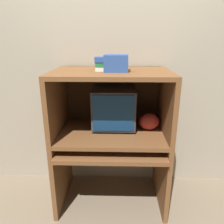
# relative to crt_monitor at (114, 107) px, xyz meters

# --- Properties ---
(ground_plane) EXTENTS (12.00, 12.00, 0.00)m
(ground_plane) POSITION_rel_crt_monitor_xyz_m (-0.02, -0.45, -0.96)
(ground_plane) COLOR #756651
(wall_back) EXTENTS (6.00, 0.06, 2.60)m
(wall_back) POSITION_rel_crt_monitor_xyz_m (-0.02, 0.28, 0.34)
(wall_back) COLOR gray
(wall_back) RESTS_ON ground_plane
(desk_base) EXTENTS (1.03, 0.71, 0.65)m
(desk_base) POSITION_rel_crt_monitor_xyz_m (-0.02, -0.16, -0.53)
(desk_base) COLOR brown
(desk_base) RESTS_ON ground_plane
(desk_monitor_shelf) EXTENTS (1.03, 0.67, 0.11)m
(desk_monitor_shelf) POSITION_rel_crt_monitor_xyz_m (-0.02, -0.11, -0.23)
(desk_monitor_shelf) COLOR brown
(desk_monitor_shelf) RESTS_ON desk_base
(hutch_upper) EXTENTS (1.03, 0.67, 0.57)m
(hutch_upper) POSITION_rel_crt_monitor_xyz_m (-0.02, -0.08, 0.18)
(hutch_upper) COLOR brown
(hutch_upper) RESTS_ON desk_monitor_shelf
(crt_monitor) EXTENTS (0.40, 0.39, 0.39)m
(crt_monitor) POSITION_rel_crt_monitor_xyz_m (0.00, 0.00, 0.00)
(crt_monitor) COLOR #333338
(crt_monitor) RESTS_ON desk_monitor_shelf
(keyboard) EXTENTS (0.43, 0.14, 0.03)m
(keyboard) POSITION_rel_crt_monitor_xyz_m (-0.00, -0.24, -0.29)
(keyboard) COLOR black
(keyboard) RESTS_ON desk_base
(mouse) EXTENTS (0.06, 0.04, 0.03)m
(mouse) POSITION_rel_crt_monitor_xyz_m (0.26, -0.25, -0.29)
(mouse) COLOR #28282B
(mouse) RESTS_ON desk_base
(snack_bag) EXTENTS (0.19, 0.14, 0.16)m
(snack_bag) POSITION_rel_crt_monitor_xyz_m (0.34, -0.05, -0.12)
(snack_bag) COLOR #BC382D
(snack_bag) RESTS_ON desk_monitor_shelf
(book_stack) EXTENTS (0.14, 0.11, 0.12)m
(book_stack) POSITION_rel_crt_monitor_xyz_m (-0.09, -0.12, 0.42)
(book_stack) COLOR beige
(book_stack) RESTS_ON hutch_upper
(storage_box) EXTENTS (0.20, 0.17, 0.14)m
(storage_box) POSITION_rel_crt_monitor_xyz_m (0.02, -0.16, 0.44)
(storage_box) COLOR navy
(storage_box) RESTS_ON hutch_upper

